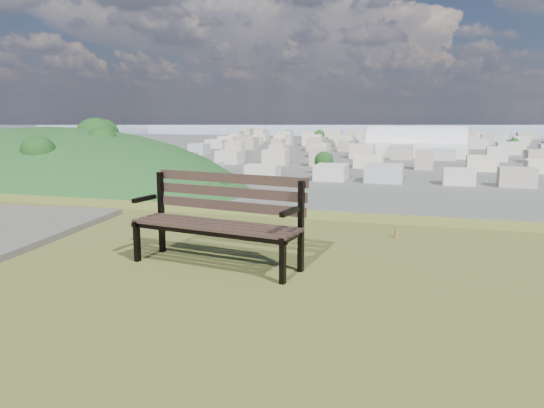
% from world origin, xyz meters
% --- Properties ---
extents(park_bench, '(1.80, 0.84, 0.91)m').
position_xyz_m(park_bench, '(0.75, 1.54, 25.51)').
color(park_bench, '#3A2921').
rests_on(park_bench, hilltop_mesa).
extents(grass_tufts, '(12.49, 7.38, 0.28)m').
position_xyz_m(grass_tufts, '(-0.13, -0.44, 25.11)').
color(grass_tufts, brown).
rests_on(grass_tufts, hilltop_mesa).
extents(arena, '(55.90, 23.86, 23.55)m').
position_xyz_m(arena, '(-4.60, 318.37, 5.55)').
color(arena, silver).
rests_on(arena, ground).
extents(green_wooded_hill, '(164.70, 131.76, 82.35)m').
position_xyz_m(green_wooded_hill, '(-123.84, 151.22, 0.12)').
color(green_wooded_hill, '#1B4419').
rests_on(green_wooded_hill, ground).
extents(city_blocks, '(395.00, 361.00, 7.00)m').
position_xyz_m(city_blocks, '(0.00, 394.44, 3.50)').
color(city_blocks, beige).
rests_on(city_blocks, ground).
extents(city_trees, '(406.52, 387.20, 9.98)m').
position_xyz_m(city_trees, '(-26.39, 319.00, 4.83)').
color(city_trees, '#2F1F17').
rests_on(city_trees, ground).
extents(bay_water, '(2400.00, 700.00, 0.12)m').
position_xyz_m(bay_water, '(0.00, 900.00, 0.00)').
color(bay_water, '#8396A7').
rests_on(bay_water, ground).
extents(far_hills, '(2050.00, 340.00, 60.00)m').
position_xyz_m(far_hills, '(-60.92, 1402.93, 25.47)').
color(far_hills, '#97A3BC').
rests_on(far_hills, ground).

